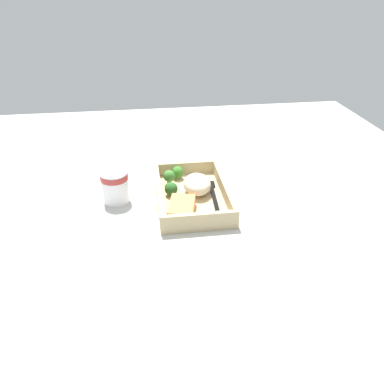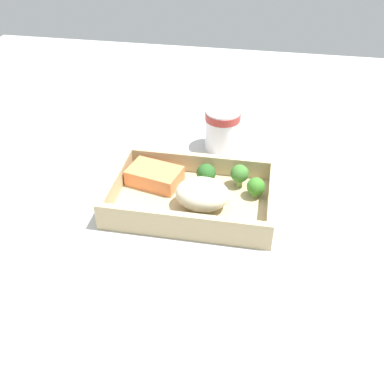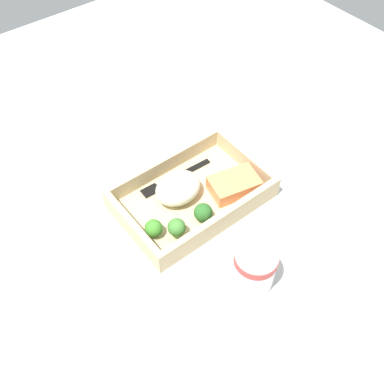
{
  "view_description": "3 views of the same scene",
  "coord_description": "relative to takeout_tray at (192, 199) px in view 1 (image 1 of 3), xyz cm",
  "views": [
    {
      "loc": [
        -84.7,
        11.53,
        53.09
      ],
      "look_at": [
        0.0,
        0.0,
        2.7
      ],
      "focal_mm": 35.0,
      "sensor_mm": 36.0,
      "label": 1
    },
    {
      "loc": [
        11.0,
        -61.08,
        49.61
      ],
      "look_at": [
        0.0,
        0.0,
        2.7
      ],
      "focal_mm": 42.0,
      "sensor_mm": 36.0,
      "label": 2
    },
    {
      "loc": [
        33.55,
        42.96,
        69.05
      ],
      "look_at": [
        0.0,
        0.0,
        2.7
      ],
      "focal_mm": 42.0,
      "sensor_mm": 36.0,
      "label": 3
    }
  ],
  "objects": [
    {
      "name": "tray_rim",
      "position": [
        0.0,
        0.0,
        2.44
      ],
      "size": [
        28.48,
        18.67,
        3.68
      ],
      "color": "tan",
      "rests_on": "takeout_tray"
    },
    {
      "name": "broccoli_floret_1",
      "position": [
        7.69,
        5.43,
        3.13
      ],
      "size": [
        3.3,
        3.3,
        4.31
      ],
      "color": "#7B9D52",
      "rests_on": "takeout_tray"
    },
    {
      "name": "paper_cup",
      "position": [
        2.72,
        20.06,
        4.18
      ],
      "size": [
        7.19,
        7.19,
        8.56
      ],
      "color": "white",
      "rests_on": "ground_plane"
    },
    {
      "name": "broccoli_floret_2",
      "position": [
        10.82,
        2.74,
        2.63
      ],
      "size": [
        3.24,
        3.24,
        3.73
      ],
      "color": "#81A25F",
      "rests_on": "takeout_tray"
    },
    {
      "name": "ground_plane",
      "position": [
        0.0,
        0.0,
        -1.6
      ],
      "size": [
        160.0,
        160.0,
        2.0
      ],
      "primitive_type": "cube",
      "color": "#B2B3AF"
    },
    {
      "name": "receipt_slip",
      "position": [
        23.49,
        -7.19,
        -0.48
      ],
      "size": [
        11.3,
        16.52,
        0.24
      ],
      "primitive_type": "cube",
      "rotation": [
        0.0,
        0.0,
        -0.14
      ],
      "color": "white",
      "rests_on": "ground_plane"
    },
    {
      "name": "takeout_tray",
      "position": [
        0.0,
        0.0,
        0.0
      ],
      "size": [
        28.48,
        18.67,
        1.2
      ],
      "primitive_type": "cube",
      "color": "tan",
      "rests_on": "ground_plane"
    },
    {
      "name": "salmon_fillet",
      "position": [
        -7.57,
        3.59,
        2.09
      ],
      "size": [
        10.48,
        8.02,
        2.97
      ],
      "primitive_type": "cube",
      "rotation": [
        0.0,
        0.0,
        -0.23
      ],
      "color": "#F1864F",
      "rests_on": "takeout_tray"
    },
    {
      "name": "mashed_potatoes",
      "position": [
        2.05,
        -1.68,
        3.17
      ],
      "size": [
        9.18,
        7.32,
        5.14
      ],
      "primitive_type": "ellipsoid",
      "color": "#EEE6C7",
      "rests_on": "takeout_tray"
    },
    {
      "name": "fork",
      "position": [
        0.47,
        -5.82,
        0.82
      ],
      "size": [
        15.87,
        2.5,
        0.44
      ],
      "color": "black",
      "rests_on": "takeout_tray"
    },
    {
      "name": "broccoli_floret_3",
      "position": [
        1.62,
        5.41,
        2.53
      ],
      "size": [
        3.53,
        3.53,
        3.75
      ],
      "color": "#7A9957",
      "rests_on": "takeout_tray"
    }
  ]
}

